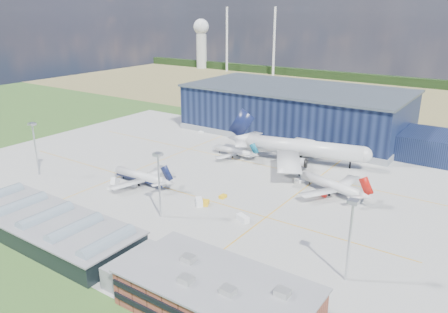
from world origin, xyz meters
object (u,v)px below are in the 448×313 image
Objects in this scene: light_mast_center at (159,175)px; gse_van_b at (199,202)px; light_mast_west at (34,140)px; gse_van_a at (243,218)px; light_mast_east at (351,227)px; gse_cart_a at (301,180)px; ops_building at (217,296)px; airliner_regional at (233,148)px; gse_cart_b at (201,132)px; gse_tug_a at (206,203)px; airliner_red at (332,180)px; gse_van_c at (263,286)px; car_a at (213,273)px; gse_tug_b at (223,197)px; airliner_navy at (140,172)px; hangar at (300,113)px; airliner_widebody at (303,140)px; car_b at (244,286)px; gse_tug_c at (327,156)px; airstair at (115,184)px.

light_mast_center is 21.26m from gse_van_b.
gse_van_a is (95.05, 12.90, -14.34)m from light_mast_west.
light_mast_west and light_mast_east have the same top height.
gse_van_b reaches higher than gse_cart_a.
ops_building is 1.72× the size of airliner_regional.
gse_van_b is 96.43m from gse_cart_b.
gse_tug_a is (76.93, 16.26, -14.66)m from light_mast_west.
ops_building is 82.13m from airliner_red.
airliner_regional is (55.07, 67.83, -11.07)m from light_mast_west.
airliner_regional is 56.59m from gse_van_b.
gse_van_c reaches higher than car_a.
ops_building reaches higher than gse_tug_b.
light_mast_east is (65.00, 0.00, 0.00)m from light_mast_center.
airliner_red is at bearing 93.18° from ops_building.
airliner_navy is (-91.86, 17.59, -10.16)m from light_mast_east.
gse_van_a is at bearing 114.95° from ops_building.
airliner_navy is (-19.67, -107.22, -6.34)m from hangar.
airliner_widebody is at bearing 26.59° from gse_van_c.
gse_van_c is at bearing -17.98° from light_mast_center.
gse_tug_a reaches higher than car_b.
gse_tug_a is 1.11× the size of gse_tug_c.
airliner_red is 0.50× the size of airliner_widebody.
gse_van_a is (-15.41, -39.10, -4.46)m from airliner_red.
ops_building is at bearing -87.68° from airliner_widebody.
light_mast_west reaches higher than airliner_widebody.
airliner_widebody is at bearing 29.96° from gse_van_a.
airliner_regional is at bearing -104.16° from airliner_navy.
light_mast_west reaches higher than car_b.
gse_tug_b is (-56.33, 24.80, -14.81)m from light_mast_east.
airliner_widebody is at bearing 42.24° from light_mast_west.
gse_tug_c is (29.95, -32.80, -10.88)m from hangar.
airliner_red reaches higher than car_b.
light_mast_east reaches higher than gse_van_b.
ops_building is 13.72× the size of gse_tug_c.
airliner_widebody is at bearing 136.10° from gse_cart_a.
gse_van_b is (-60.04, 14.95, -14.28)m from light_mast_east.
light_mast_west is 121.21m from gse_van_c.
gse_cart_a is at bearing 124.90° from light_mast_east.
gse_tug_b is 0.86× the size of gse_tug_c.
hangar reaches higher than gse_tug_a.
ops_building is 37.59m from light_mast_east.
gse_tug_b is at bearing -2.37° from airstair.
airstair reaches higher than gse_tug_b.
light_mast_west is at bearing 79.56° from car_b.
airliner_red reaches higher than gse_van_a.
airliner_red is at bearing 7.30° from airstair.
gse_van_c is (8.85, -68.00, -4.38)m from airliner_red.
airliner_red is 15.88m from gse_cart_a.
light_mast_center is 4.57× the size of gse_van_b.
gse_van_b is at bearing -94.23° from gse_cart_a.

